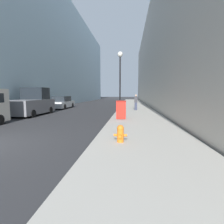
# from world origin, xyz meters

# --- Properties ---
(sidewalk_right) EXTENTS (3.95, 60.00, 0.16)m
(sidewalk_right) POSITION_xyz_m (6.14, 18.00, 0.08)
(sidewalk_right) COLOR #ADA89E
(sidewalk_right) RESTS_ON ground
(building_left_glass) EXTENTS (12.00, 60.00, 18.06)m
(building_left_glass) POSITION_xyz_m (-10.90, 26.00, 9.03)
(building_left_glass) COLOR #99B7C6
(building_left_glass) RESTS_ON ground
(building_right_stone) EXTENTS (12.00, 60.00, 15.18)m
(building_right_stone) POSITION_xyz_m (14.22, 26.00, 7.59)
(building_right_stone) COLOR beige
(building_right_stone) RESTS_ON ground
(fire_hydrant) EXTENTS (0.48, 0.36, 0.62)m
(fire_hydrant) POSITION_xyz_m (5.19, 0.73, 0.48)
(fire_hydrant) COLOR orange
(fire_hydrant) RESTS_ON sidewalk_right
(trash_bin) EXTENTS (0.65, 0.62, 1.26)m
(trash_bin) POSITION_xyz_m (4.92, 6.49, 0.80)
(trash_bin) COLOR red
(trash_bin) RESTS_ON sidewalk_right
(lamppost) EXTENTS (0.45, 0.45, 5.34)m
(lamppost) POSITION_xyz_m (4.63, 10.09, 3.70)
(lamppost) COLOR black
(lamppost) RESTS_ON sidewalk_right
(pickup_truck) EXTENTS (2.28, 4.92, 2.44)m
(pickup_truck) POSITION_xyz_m (-3.15, 9.27, 0.99)
(pickup_truck) COLOR slate
(pickup_truck) RESTS_ON ground
(parked_sedan_near) EXTENTS (1.93, 4.74, 1.56)m
(parked_sedan_near) POSITION_xyz_m (-3.18, 16.25, 0.71)
(parked_sedan_near) COLOR silver
(parked_sedan_near) RESTS_ON ground
(pedestrian_on_sidewalk) EXTENTS (0.33, 0.22, 1.65)m
(pedestrian_on_sidewalk) POSITION_xyz_m (6.14, 13.17, 0.99)
(pedestrian_on_sidewalk) COLOR #2D3347
(pedestrian_on_sidewalk) RESTS_ON sidewalk_right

